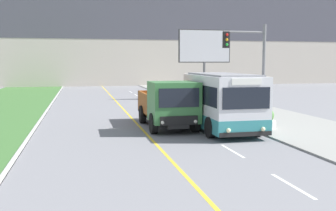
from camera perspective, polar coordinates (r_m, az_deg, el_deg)
The scene contains 9 objects.
apartment_block_background at distance 63.45m, azimuth -9.94°, elevation 11.98°, with size 80.00×8.04×19.86m.
city_bus at distance 20.40m, azimuth 7.87°, elevation 0.48°, with size 2.68×6.13×2.97m.
dump_truck at distance 20.65m, azimuth 0.30°, elevation 0.02°, with size 2.45×6.15×2.57m.
traffic_light_mast at distance 20.35m, azimuth 12.01°, elevation 5.99°, with size 2.28×0.32×5.45m.
billboard_large at distance 38.10m, azimuth 5.32°, elevation 8.30°, with size 5.11×0.24×6.65m.
planter_round_near at distance 21.26m, azimuth 14.11°, elevation -2.00°, with size 0.96×0.96×1.09m.
planter_round_second at distance 25.05m, azimuth 9.94°, elevation -0.64°, with size 0.94×0.94×1.11m.
planter_round_third at distance 28.89m, azimuth 6.51°, elevation 0.31°, with size 0.94×0.94×1.09m.
planter_round_far at distance 32.86m, azimuth 4.17°, elevation 1.03°, with size 0.90×0.90×1.05m.
Camera 1 is at (-3.17, -2.17, 3.55)m, focal length 42.00 mm.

